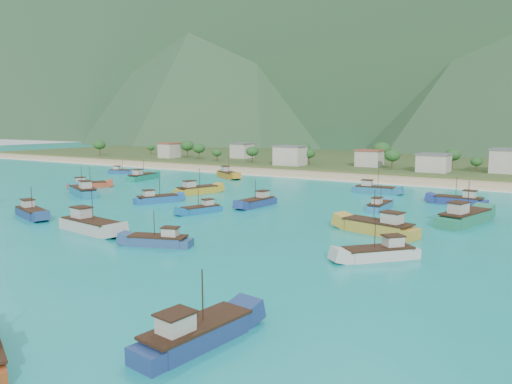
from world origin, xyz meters
The scene contains 26 objects.
ground centered at (0.00, 0.00, 0.00)m, with size 600.00×600.00×0.00m, color #0C8986.
beach centered at (0.00, 79.00, 0.00)m, with size 400.00×18.00×1.20m, color beige.
land centered at (0.00, 140.00, 0.00)m, with size 400.00×110.00×2.40m, color #385123.
surf_line centered at (0.00, 69.50, 0.00)m, with size 400.00×2.50×0.08m, color white.
mountains centered at (-18.31, 403.81, 106.83)m, with size 1520.00×440.00×260.00m.
village centered at (19.07, 102.15, 4.73)m, with size 208.18×29.43×7.14m.
vegetation centered at (-7.96, 103.59, 5.11)m, with size 275.79×25.75×8.87m.
boat_0 centered at (39.87, 42.69, 0.76)m, with size 10.91×3.90×6.33m.
boat_1 centered at (-31.83, 58.61, 0.85)m, with size 11.58×9.23×6.86m.
boat_2 centered at (44.39, 21.41, 1.05)m, with size 7.38×13.97×7.92m.
boat_3 centered at (-17.84, 25.63, 0.81)m, with size 6.78×11.64×6.60m.
boat_5 centered at (-49.41, 18.66, 0.67)m, with size 7.49×10.07×5.87m.
boat_7 centered at (-5.55, -16.90, 0.94)m, with size 12.81×5.23×7.35m.
boat_8 centered at (18.70, 50.05, 0.74)m, with size 10.73×3.74×6.24m.
boat_10 centered at (-1.01, 6.10, 0.51)m, with size 5.06×8.81×4.99m.
boat_12 centered at (-70.18, 49.67, 0.54)m, with size 9.07×4.69×5.14m.
boat_13 centered at (-38.88, 8.75, 0.95)m, with size 12.89×8.62×7.38m.
boat_14 centered at (34.83, -40.06, 0.77)m, with size 4.62×11.18×6.41m.
boat_15 centered at (-50.40, 39.83, 0.81)m, with size 4.79×11.56×6.63m.
boat_16 centered at (-17.03, 10.68, 0.64)m, with size 6.73×9.90×5.69m.
boat_17 centered at (27.32, 27.74, 0.58)m, with size 2.70×9.03×5.33m.
boat_18 centered at (4.24, 18.37, 0.70)m, with size 3.83×10.37×6.00m.
boat_19 centered at (-24.85, -14.32, 0.72)m, with size 10.77×6.03×6.11m.
boat_20 centered at (34.31, 6.31, 0.94)m, with size 12.89×6.50×7.32m.
boat_23 centered at (39.16, -7.95, 0.69)m, with size 8.99×9.41×5.94m.
boat_25 centered at (10.25, -17.76, 0.60)m, with size 9.66×5.72×5.48m.
Camera 1 is at (58.75, -69.20, 17.56)m, focal length 35.00 mm.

